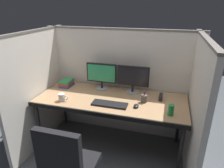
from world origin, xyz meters
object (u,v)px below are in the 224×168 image
at_px(desk, 111,102).
at_px(monitor_left, 102,74).
at_px(soda_can, 171,110).
at_px(computer_mouse, 136,106).
at_px(monitor_right, 133,78).
at_px(pen_cup, 144,98).
at_px(book_stack, 66,83).
at_px(coffee_mug, 62,97).
at_px(red_stapler, 161,97).
at_px(keyboard_main, 110,104).

height_order(desk, monitor_left, monitor_left).
distance_m(monitor_left, soda_can, 1.08).
distance_m(desk, computer_mouse, 0.38).
relative_size(monitor_left, computer_mouse, 4.48).
distance_m(monitor_right, pen_cup, 0.36).
distance_m(desk, book_stack, 0.79).
xyz_separation_m(desk, book_stack, (-0.75, 0.23, 0.10)).
bearing_deg(desk, computer_mouse, -20.36).
bearing_deg(soda_can, desk, 164.75).
bearing_deg(book_stack, coffee_mug, -68.44).
xyz_separation_m(monitor_right, computer_mouse, (0.12, -0.41, -0.20)).
height_order(monitor_left, coffee_mug, monitor_left).
height_order(desk, red_stapler, red_stapler).
distance_m(pen_cup, soda_can, 0.39).
bearing_deg(computer_mouse, soda_can, -10.41).
bearing_deg(coffee_mug, soda_can, 1.00).
bearing_deg(monitor_left, coffee_mug, -124.99).
xyz_separation_m(computer_mouse, book_stack, (-1.10, 0.36, 0.03)).
bearing_deg(monitor_left, monitor_right, -0.65).
xyz_separation_m(keyboard_main, soda_can, (0.71, -0.04, 0.05)).
xyz_separation_m(coffee_mug, red_stapler, (1.18, 0.40, -0.02)).
distance_m(computer_mouse, red_stapler, 0.40).
height_order(soda_can, coffee_mug, soda_can).
xyz_separation_m(coffee_mug, book_stack, (-0.18, 0.45, 0.00)).
bearing_deg(monitor_right, soda_can, -42.92).
relative_size(monitor_left, pen_cup, 2.89).
bearing_deg(red_stapler, desk, -164.00).
distance_m(pen_cup, coffee_mug, 1.02).
bearing_deg(monitor_right, pen_cup, -52.01).
relative_size(monitor_left, soda_can, 3.52).
xyz_separation_m(computer_mouse, soda_can, (0.39, -0.07, 0.04)).
relative_size(desk, red_stapler, 12.67).
xyz_separation_m(monitor_right, keyboard_main, (-0.19, -0.44, -0.20)).
bearing_deg(monitor_right, keyboard_main, -113.72).
bearing_deg(book_stack, red_stapler, -2.21).
relative_size(monitor_left, red_stapler, 2.87).
xyz_separation_m(monitor_left, red_stapler, (0.83, -0.10, -0.19)).
relative_size(pen_cup, book_stack, 0.70).
distance_m(monitor_left, keyboard_main, 0.55).
height_order(computer_mouse, pen_cup, pen_cup).
distance_m(monitor_right, red_stapler, 0.44).
bearing_deg(soda_can, pen_cup, 144.32).
relative_size(computer_mouse, pen_cup, 0.64).
relative_size(pen_cup, soda_can, 1.22).
relative_size(monitor_left, monitor_right, 1.00).
relative_size(monitor_left, keyboard_main, 1.00).
xyz_separation_m(monitor_right, book_stack, (-0.98, -0.04, -0.17)).
height_order(monitor_left, monitor_right, same).
bearing_deg(computer_mouse, monitor_left, 144.13).
bearing_deg(book_stack, computer_mouse, -18.13).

